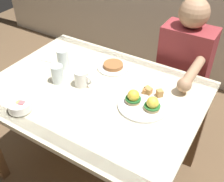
% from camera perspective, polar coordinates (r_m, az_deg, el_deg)
% --- Properties ---
extents(ground_plane, '(6.00, 6.00, 0.00)m').
position_cam_1_polar(ground_plane, '(2.06, -2.96, -16.16)').
color(ground_plane, brown).
extents(dining_table, '(1.20, 0.90, 0.74)m').
position_cam_1_polar(dining_table, '(1.59, -3.68, -2.74)').
color(dining_table, beige).
rests_on(dining_table, ground_plane).
extents(eggs_benedict_plate, '(0.27, 0.27, 0.09)m').
position_cam_1_polar(eggs_benedict_plate, '(1.41, 6.70, -2.41)').
color(eggs_benedict_plate, white).
rests_on(eggs_benedict_plate, dining_table).
extents(fruit_bowl, '(0.12, 0.12, 0.06)m').
position_cam_1_polar(fruit_bowl, '(1.45, -19.03, -3.07)').
color(fruit_bowl, white).
rests_on(fruit_bowl, dining_table).
extents(coffee_mug, '(0.11, 0.08, 0.09)m').
position_cam_1_polar(coffee_mug, '(1.54, -6.49, 2.75)').
color(coffee_mug, white).
rests_on(coffee_mug, dining_table).
extents(fork, '(0.16, 0.04, 0.00)m').
position_cam_1_polar(fork, '(1.82, -13.56, 6.21)').
color(fork, silver).
rests_on(fork, dining_table).
extents(water_glass_near, '(0.07, 0.07, 0.13)m').
position_cam_1_polar(water_glass_near, '(1.71, -10.37, 6.41)').
color(water_glass_near, silver).
rests_on(water_glass_near, dining_table).
extents(water_glass_far, '(0.07, 0.07, 0.11)m').
position_cam_1_polar(water_glass_far, '(1.59, -11.51, 3.33)').
color(water_glass_far, silver).
rests_on(water_glass_far, dining_table).
extents(side_plate, '(0.20, 0.20, 0.04)m').
position_cam_1_polar(side_plate, '(1.70, 0.27, 5.24)').
color(side_plate, white).
rests_on(side_plate, dining_table).
extents(diner_person, '(0.34, 0.54, 1.14)m').
position_cam_1_polar(diner_person, '(1.92, 14.80, 4.44)').
color(diner_person, '#33333D').
rests_on(diner_person, ground_plane).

